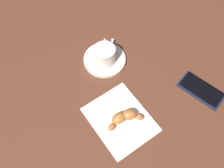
# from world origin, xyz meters

# --- Properties ---
(ground_plane) EXTENTS (1.80, 1.80, 0.00)m
(ground_plane) POSITION_xyz_m (0.00, 0.00, 0.00)
(ground_plane) COLOR #532C1D
(saucer) EXTENTS (0.13, 0.13, 0.01)m
(saucer) POSITION_xyz_m (0.08, -0.02, 0.01)
(saucer) COLOR silver
(saucer) RESTS_ON ground
(espresso_cup) EXTENTS (0.09, 0.07, 0.06)m
(espresso_cup) POSITION_xyz_m (0.08, -0.02, 0.04)
(espresso_cup) COLOR silver
(espresso_cup) RESTS_ON saucer
(teaspoon) EXTENTS (0.09, 0.11, 0.01)m
(teaspoon) POSITION_xyz_m (0.08, -0.01, 0.01)
(teaspoon) COLOR silver
(teaspoon) RESTS_ON saucer
(sugar_packet) EXTENTS (0.02, 0.07, 0.01)m
(sugar_packet) POSITION_xyz_m (0.11, -0.01, 0.01)
(sugar_packet) COLOR white
(sugar_packet) RESTS_ON saucer
(napkin) EXTENTS (0.20, 0.16, 0.00)m
(napkin) POSITION_xyz_m (-0.11, 0.05, 0.00)
(napkin) COLOR white
(napkin) RESTS_ON ground
(croissant) EXTENTS (0.06, 0.11, 0.03)m
(croissant) POSITION_xyz_m (-0.12, 0.04, 0.02)
(croissant) COLOR #AF5932
(croissant) RESTS_ON napkin
(cell_phone) EXTENTS (0.15, 0.11, 0.01)m
(cell_phone) POSITION_xyz_m (-0.16, -0.21, 0.01)
(cell_phone) COLOR #172033
(cell_phone) RESTS_ON ground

